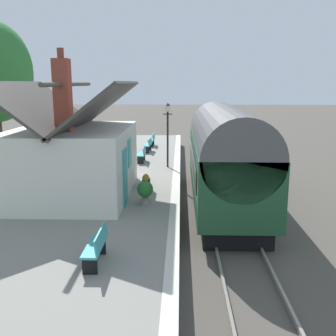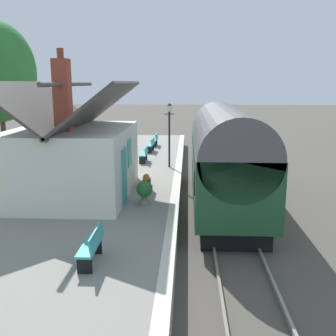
% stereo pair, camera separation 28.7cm
% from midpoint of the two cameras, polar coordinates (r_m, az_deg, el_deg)
% --- Properties ---
extents(ground_plane, '(160.00, 160.00, 0.00)m').
position_cam_midpoint_polar(ground_plane, '(18.76, 4.36, -4.26)').
color(ground_plane, '#4C473F').
extents(platform, '(32.00, 6.23, 0.85)m').
position_cam_midpoint_polar(platform, '(18.91, -8.20, -2.88)').
color(platform, gray).
rests_on(platform, ground).
extents(platform_edge_coping, '(32.00, 0.36, 0.02)m').
position_cam_midpoint_polar(platform_edge_coping, '(18.52, 0.75, -1.69)').
color(platform_edge_coping, beige).
rests_on(platform_edge_coping, platform).
extents(rail_near, '(52.00, 0.08, 0.14)m').
position_cam_midpoint_polar(rail_near, '(18.89, 9.29, -4.05)').
color(rail_near, gray).
rests_on(rail_near, ground).
extents(rail_far, '(52.00, 0.08, 0.14)m').
position_cam_midpoint_polar(rail_far, '(18.75, 4.91, -4.05)').
color(rail_far, gray).
rests_on(rail_far, ground).
extents(train, '(10.33, 2.73, 4.32)m').
position_cam_midpoint_polar(train, '(16.98, 7.70, 1.63)').
color(train, black).
rests_on(train, ground).
extents(station_building, '(6.42, 4.64, 5.65)m').
position_cam_midpoint_polar(station_building, '(16.21, -13.93, 1.34)').
color(station_building, white).
rests_on(station_building, platform).
extents(bench_near_building, '(1.42, 0.50, 0.88)m').
position_cam_midpoint_polar(bench_near_building, '(26.00, -3.16, 3.38)').
color(bench_near_building, teal).
rests_on(bench_near_building, platform).
extents(bench_platform_end, '(1.40, 0.45, 0.88)m').
position_cam_midpoint_polar(bench_platform_end, '(10.22, -11.03, -10.95)').
color(bench_platform_end, teal).
rests_on(bench_platform_end, platform).
extents(bench_by_lamp, '(1.41, 0.45, 0.88)m').
position_cam_midpoint_polar(bench_by_lamp, '(22.64, -4.08, 2.05)').
color(bench_by_lamp, teal).
rests_on(bench_by_lamp, platform).
extents(bench_mid_platform, '(1.40, 0.44, 0.88)m').
position_cam_midpoint_polar(bench_mid_platform, '(28.39, -2.60, 4.13)').
color(bench_mid_platform, teal).
rests_on(bench_mid_platform, platform).
extents(planter_corner_building, '(1.06, 0.32, 0.55)m').
position_cam_midpoint_polar(planter_corner_building, '(21.84, -9.50, 0.96)').
color(planter_corner_building, '#9E5138').
rests_on(planter_corner_building, platform).
extents(planter_bench_left, '(1.01, 0.32, 0.62)m').
position_cam_midpoint_polar(planter_bench_left, '(20.81, -8.09, 0.55)').
color(planter_bench_left, gray).
rests_on(planter_bench_left, platform).
extents(planter_by_door, '(0.60, 0.60, 0.85)m').
position_cam_midpoint_polar(planter_by_door, '(14.94, -3.85, -3.42)').
color(planter_by_door, gray).
rests_on(planter_by_door, platform).
extents(planter_edge_far, '(0.61, 0.61, 0.84)m').
position_cam_midpoint_polar(planter_edge_far, '(24.95, -9.88, 2.81)').
color(planter_edge_far, '#9E5138').
rests_on(planter_edge_far, platform).
extents(planter_under_sign, '(0.96, 0.32, 0.55)m').
position_cam_midpoint_polar(planter_under_sign, '(17.29, -3.69, -1.86)').
color(planter_under_sign, black).
rests_on(planter_under_sign, platform).
extents(lamp_post_platform, '(0.32, 0.50, 3.41)m').
position_cam_midpoint_polar(lamp_post_platform, '(20.99, -0.44, 6.59)').
color(lamp_post_platform, black).
rests_on(lamp_post_platform, platform).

